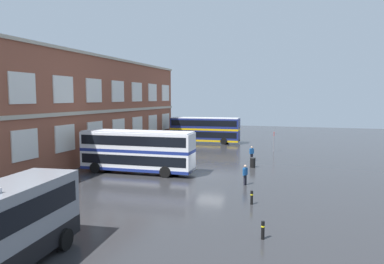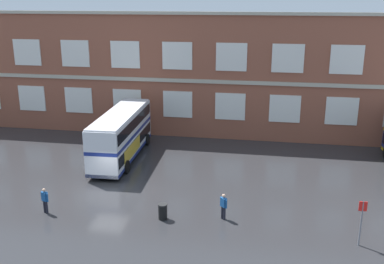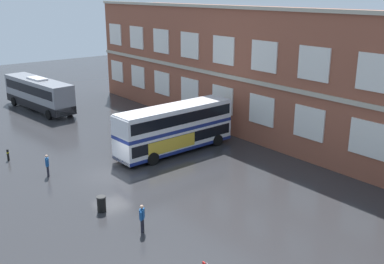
{
  "view_description": "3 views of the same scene",
  "coord_description": "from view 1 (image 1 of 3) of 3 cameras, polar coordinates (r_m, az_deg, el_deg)",
  "views": [
    {
      "loc": [
        -31.55,
        -8.49,
        7.24
      ],
      "look_at": [
        4.29,
        3.25,
        3.57
      ],
      "focal_mm": 32.99,
      "sensor_mm": 36.0,
      "label": 1
    },
    {
      "loc": [
        11.14,
        -27.95,
        13.41
      ],
      "look_at": [
        5.9,
        1.25,
        4.45
      ],
      "focal_mm": 42.02,
      "sensor_mm": 36.0,
      "label": 2
    },
    {
      "loc": [
        28.6,
        -14.67,
        13.35
      ],
      "look_at": [
        5.53,
        3.51,
        4.13
      ],
      "focal_mm": 42.19,
      "sensor_mm": 36.0,
      "label": 3
    }
  ],
  "objects": [
    {
      "name": "ground_plane",
      "position": [
        34.03,
        -0.24,
        -6.73
      ],
      "size": [
        120.0,
        120.0,
        0.0
      ],
      "primitive_type": "plane",
      "color": "#2B2B2D"
    },
    {
      "name": "brick_terminal_building",
      "position": [
        40.92,
        -22.21,
        3.28
      ],
      "size": [
        51.46,
        8.19,
        12.11
      ],
      "color": "brown",
      "rests_on": "ground"
    },
    {
      "name": "double_decker_near",
      "position": [
        34.41,
        -8.83,
        -3.02
      ],
      "size": [
        3.23,
        11.1,
        4.07
      ],
      "color": "silver",
      "rests_on": "ground"
    },
    {
      "name": "double_decker_middle",
      "position": [
        56.65,
        2.11,
        0.4
      ],
      "size": [
        3.31,
        11.12,
        4.07
      ],
      "color": "navy",
      "rests_on": "ground"
    },
    {
      "name": "waiting_passenger",
      "position": [
        29.82,
        8.59,
        -6.72
      ],
      "size": [
        0.62,
        0.38,
        1.7
      ],
      "color": "black",
      "rests_on": "ground"
    },
    {
      "name": "second_passenger",
      "position": [
        41.06,
        9.62,
        -3.36
      ],
      "size": [
        0.53,
        0.52,
        1.7
      ],
      "color": "black",
      "rests_on": "ground"
    },
    {
      "name": "bus_stand_flag",
      "position": [
        48.48,
        13.09,
        -1.23
      ],
      "size": [
        0.44,
        0.1,
        2.7
      ],
      "color": "slate",
      "rests_on": "ground"
    },
    {
      "name": "station_litter_bin",
      "position": [
        37.39,
        9.79,
        -4.88
      ],
      "size": [
        0.6,
        0.6,
        1.03
      ],
      "color": "black",
      "rests_on": "ground"
    },
    {
      "name": "safety_bollard_west",
      "position": [
        19.1,
        11.38,
        -15.25
      ],
      "size": [
        0.19,
        0.19,
        0.95
      ],
      "color": "black",
      "rests_on": "ground"
    },
    {
      "name": "safety_bollard_east",
      "position": [
        24.72,
        9.63,
        -10.37
      ],
      "size": [
        0.19,
        0.19,
        0.95
      ],
      "color": "black",
      "rests_on": "ground"
    }
  ]
}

